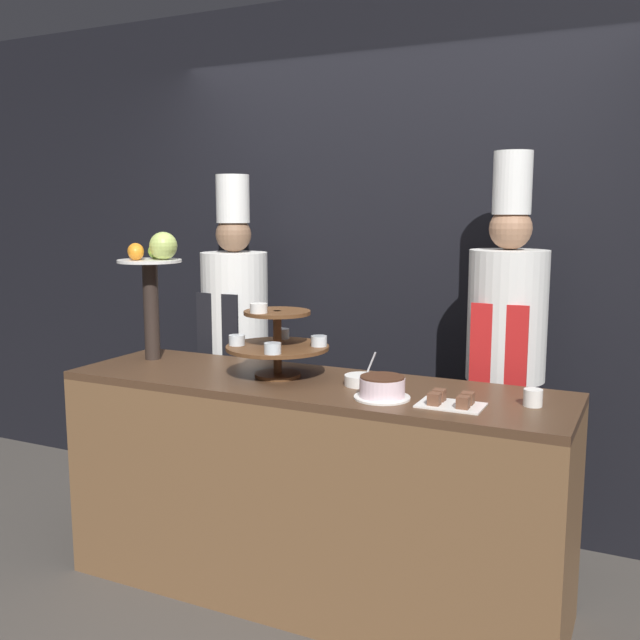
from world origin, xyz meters
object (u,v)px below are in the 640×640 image
(chef_left, at_px, (235,332))
(cake_round, at_px, (382,388))
(cake_square_tray, at_px, (451,401))
(chef_center_left, at_px, (506,348))
(cup_white, at_px, (533,398))
(fruit_pedestal, at_px, (153,272))
(serving_bowl_far, at_px, (361,380))
(tiered_stand, at_px, (277,341))

(chef_left, bearing_deg, cake_round, -33.24)
(cake_square_tray, relative_size, chef_center_left, 0.12)
(cup_white, xyz_separation_m, chef_left, (-1.68, 0.61, 0.03))
(fruit_pedestal, bearing_deg, serving_bowl_far, -2.77)
(cake_square_tray, height_order, serving_bowl_far, serving_bowl_far)
(serving_bowl_far, bearing_deg, cake_round, -46.43)
(chef_left, relative_size, chef_center_left, 0.96)
(cup_white, xyz_separation_m, serving_bowl_far, (-0.69, 0.02, -0.01))
(fruit_pedestal, relative_size, cup_white, 8.83)
(fruit_pedestal, bearing_deg, chef_left, 77.81)
(serving_bowl_far, relative_size, chef_left, 0.08)
(cake_round, height_order, serving_bowl_far, serving_bowl_far)
(cup_white, bearing_deg, chef_left, 160.17)
(cake_round, distance_m, cup_white, 0.56)
(serving_bowl_far, bearing_deg, tiered_stand, -177.41)
(chef_center_left, bearing_deg, fruit_pedestal, -161.28)
(serving_bowl_far, bearing_deg, cup_white, -1.60)
(chef_left, height_order, chef_center_left, chef_center_left)
(cup_white, xyz_separation_m, chef_center_left, (-0.22, 0.61, 0.06))
(tiered_stand, distance_m, chef_left, 0.86)
(cake_round, xyz_separation_m, serving_bowl_far, (-0.15, 0.16, -0.02))
(fruit_pedestal, height_order, chef_left, chef_left)
(fruit_pedestal, relative_size, cake_square_tray, 2.57)
(cup_white, xyz_separation_m, cake_square_tray, (-0.27, -0.13, -0.01))
(cake_round, xyz_separation_m, cake_square_tray, (0.27, 0.01, -0.02))
(fruit_pedestal, height_order, serving_bowl_far, fruit_pedestal)
(tiered_stand, distance_m, cake_square_tray, 0.83)
(fruit_pedestal, distance_m, cup_white, 1.84)
(fruit_pedestal, bearing_deg, cake_round, -9.65)
(chef_center_left, bearing_deg, cup_white, -69.92)
(chef_center_left, bearing_deg, chef_left, 180.00)
(chef_center_left, bearing_deg, serving_bowl_far, -128.81)
(cake_round, relative_size, chef_left, 0.12)
(cake_round, xyz_separation_m, chef_left, (-1.14, 0.75, 0.02))
(tiered_stand, bearing_deg, serving_bowl_far, 2.59)
(tiered_stand, bearing_deg, cake_round, -14.76)
(cake_round, bearing_deg, tiered_stand, 165.24)
(cake_square_tray, xyz_separation_m, chef_left, (-1.41, 0.74, 0.04))
(serving_bowl_far, bearing_deg, chef_center_left, 51.19)
(cake_round, distance_m, chef_center_left, 0.81)
(tiered_stand, distance_m, serving_bowl_far, 0.41)
(serving_bowl_far, bearing_deg, chef_left, 149.27)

